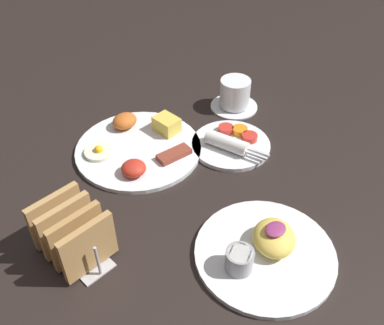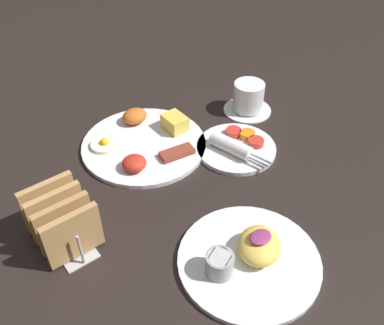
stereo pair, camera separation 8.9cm
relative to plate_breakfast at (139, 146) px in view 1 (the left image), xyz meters
The scene contains 6 objects.
ground_plane 0.19m from the plate_breakfast, 99.90° to the right, with size 3.00×3.00×0.00m, color black.
plate_breakfast is the anchor object (origin of this frame).
plate_condiments 0.21m from the plate_breakfast, 42.36° to the right, with size 0.18×0.19×0.04m.
plate_foreground 0.38m from the plate_breakfast, 95.20° to the right, with size 0.25×0.25×0.06m.
toast_rack 0.30m from the plate_breakfast, 151.16° to the right, with size 0.10×0.15×0.10m.
coffee_cup 0.29m from the plate_breakfast, ahead, with size 0.12×0.12×0.08m.
Camera 1 is at (-0.41, -0.43, 0.61)m, focal length 40.00 mm.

